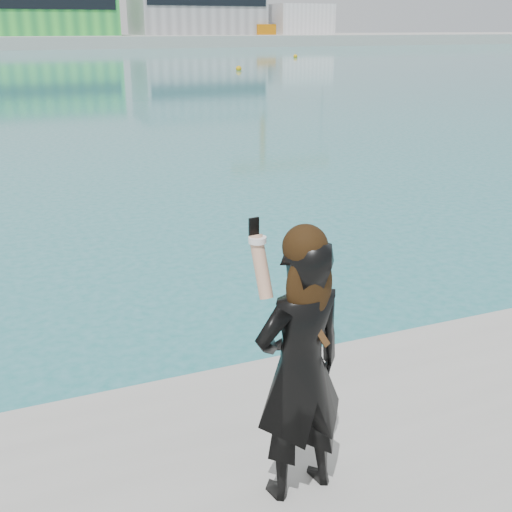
% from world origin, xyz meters
% --- Properties ---
extents(ground, '(500.00, 500.00, 0.00)m').
position_xyz_m(ground, '(0.00, 0.00, 0.00)').
color(ground, '#1A787B').
rests_on(ground, ground).
extents(warehouse_green, '(30.60, 16.36, 10.50)m').
position_xyz_m(warehouse_green, '(8.00, 127.98, 7.26)').
color(warehouse_green, green).
rests_on(warehouse_green, far_quay).
extents(warehouse_grey_right, '(25.50, 15.35, 12.50)m').
position_xyz_m(warehouse_grey_right, '(40.00, 127.98, 8.26)').
color(warehouse_grey_right, gray).
rests_on(warehouse_grey_right, far_quay).
extents(ancillary_shed, '(12.00, 10.00, 6.00)m').
position_xyz_m(ancillary_shed, '(62.00, 126.00, 5.00)').
color(ancillary_shed, silver).
rests_on(ancillary_shed, far_quay).
extents(flagpole_right, '(1.28, 0.16, 8.00)m').
position_xyz_m(flagpole_right, '(22.09, 121.00, 6.54)').
color(flagpole_right, silver).
rests_on(flagpole_right, far_quay).
extents(buoy_near, '(0.50, 0.50, 0.50)m').
position_xyz_m(buoy_near, '(34.26, 70.46, 0.00)').
color(buoy_near, '#DB9D0B').
rests_on(buoy_near, ground).
extents(buoy_extra, '(0.50, 0.50, 0.50)m').
position_xyz_m(buoy_extra, '(19.06, 50.50, 0.00)').
color(buoy_extra, '#DB9D0B').
rests_on(buoy_extra, ground).
extents(woman, '(0.68, 0.50, 1.83)m').
position_xyz_m(woman, '(-0.31, -0.67, 1.72)').
color(woman, black).
rests_on(woman, near_quay).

